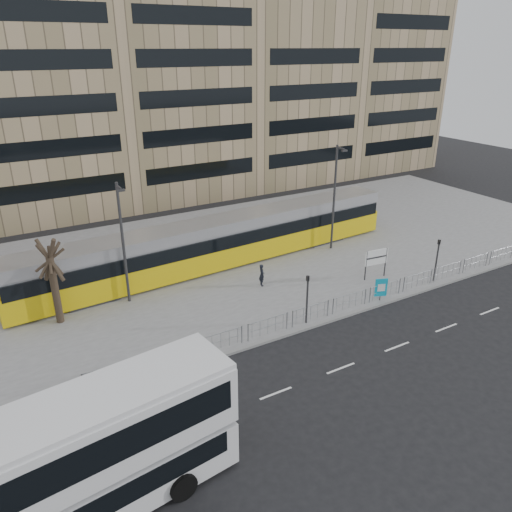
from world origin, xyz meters
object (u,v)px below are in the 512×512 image
ad_panel (381,288)px  station_sign (376,258)px  double_decker_bus (66,465)px  pedestrian (262,275)px  bare_tree (46,235)px  lamp_post_east (335,194)px  traffic_light_west (307,293)px  lamp_post_west (123,239)px  traffic_light_east (437,255)px  tram (218,242)px

ad_panel → station_sign: bearing=74.8°
double_decker_bus → pedestrian: bearing=32.7°
bare_tree → station_sign: bearing=-13.4°
lamp_post_east → bare_tree: bearing=-177.0°
traffic_light_west → lamp_post_west: size_ratio=0.39×
traffic_light_west → traffic_light_east: size_ratio=1.00×
station_sign → lamp_post_east: bearing=88.0°
pedestrian → traffic_light_west: size_ratio=0.51×
lamp_post_east → bare_tree: (-21.44, -1.11, 0.97)m
station_sign → traffic_light_east: size_ratio=0.70×
pedestrian → bare_tree: size_ratio=0.21×
traffic_light_east → tram: bearing=137.8°
double_decker_bus → tram: double_decker_bus is taller
lamp_post_east → bare_tree: size_ratio=1.11×
traffic_light_west → lamp_post_west: (-8.32, 8.01, 2.35)m
lamp_post_west → ad_panel: bearing=-29.8°
tram → ad_panel: size_ratio=19.82×
ad_panel → traffic_light_east: 5.45m
tram → ad_panel: 12.36m
traffic_light_west → pedestrian: bearing=80.3°
lamp_post_east → bare_tree: lamp_post_east is taller
double_decker_bus → lamp_post_west: lamp_post_west is taller
lamp_post_west → pedestrian: bearing=-15.1°
traffic_light_east → ad_panel: bearing=-178.4°
ad_panel → lamp_post_west: (-14.14, 8.11, 3.42)m
traffic_light_east → lamp_post_east: 9.20m
double_decker_bus → ad_panel: (20.66, 6.79, -1.56)m
traffic_light_east → lamp_post_west: lamp_post_west is taller
double_decker_bus → bare_tree: bare_tree is taller
station_sign → bare_tree: bare_tree is taller
lamp_post_west → double_decker_bus: bearing=-113.7°
pedestrian → traffic_light_east: bearing=-102.7°
lamp_post_west → bare_tree: bearing=-174.2°
pedestrian → lamp_post_west: (-8.61, 2.33, 3.54)m
tram → traffic_light_west: size_ratio=9.87×
traffic_light_east → lamp_post_east: (-2.42, 8.49, 2.60)m
ad_panel → tram: bearing=143.4°
traffic_light_west → tram: bearing=86.9°
traffic_light_east → bare_tree: bare_tree is taller
ad_panel → lamp_post_east: lamp_post_east is taller
ad_panel → bare_tree: 20.57m
pedestrian → lamp_post_east: lamp_post_east is taller
station_sign → pedestrian: size_ratio=1.38×
pedestrian → lamp_post_west: bearing=89.1°
double_decker_bus → bare_tree: size_ratio=1.63×
tram → pedestrian: (0.96, -4.70, -1.02)m
ad_panel → traffic_light_east: bearing=24.6°
tram → pedestrian: tram is taller
traffic_light_west → lamp_post_east: lamp_post_east is taller
double_decker_bus → lamp_post_west: size_ratio=1.56×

